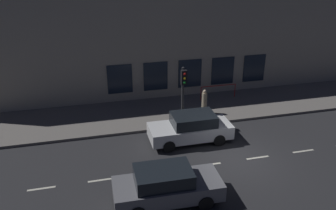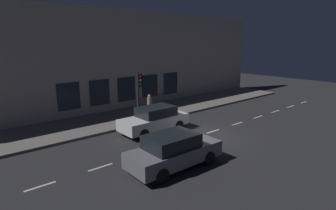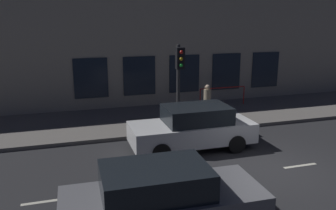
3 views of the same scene
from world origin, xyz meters
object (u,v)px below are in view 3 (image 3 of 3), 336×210
Objects in this scene: parked_car_1 at (161,200)px; pedestrian_0 at (207,103)px; parked_car_0 at (193,128)px; traffic_light at (179,73)px.

parked_car_1 is 8.59m from pedestrian_0.
parked_car_0 is 0.99× the size of parked_car_1.
traffic_light is 2.20× the size of pedestrian_0.
pedestrian_0 reaches higher than parked_car_0.
parked_car_0 is 2.82× the size of pedestrian_0.
parked_car_1 is 2.84× the size of pedestrian_0.
traffic_light is 7.05m from parked_car_1.
traffic_light reaches higher than parked_car_0.
parked_car_0 is at bearing 178.29° from traffic_light.
traffic_light reaches higher than parked_car_1.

